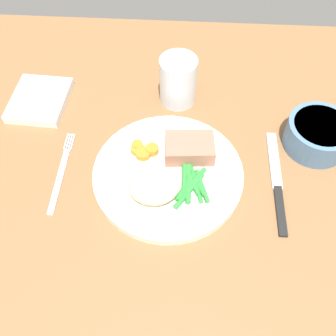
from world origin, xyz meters
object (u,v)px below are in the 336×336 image
object	(u,v)px
dinner_plate	(168,174)
napkin	(40,100)
meat_portion	(189,148)
knife	(277,183)
salad_bowl	(318,134)
fork	(61,172)
water_glass	(178,83)

from	to	relation	value
dinner_plate	napkin	distance (cm)	30.22
meat_portion	knife	bearing A→B (deg)	-15.92
dinner_plate	salad_bowl	bearing A→B (deg)	18.74
dinner_plate	napkin	bearing A→B (deg)	148.60
knife	napkin	world-z (taller)	napkin
dinner_plate	meat_portion	bearing A→B (deg)	49.40
fork	knife	bearing A→B (deg)	-4.09
meat_portion	water_glass	world-z (taller)	water_glass
fork	water_glass	world-z (taller)	water_glass
water_glass	knife	bearing A→B (deg)	-47.26
water_glass	salad_bowl	bearing A→B (deg)	-21.73
water_glass	salad_bowl	world-z (taller)	water_glass
fork	napkin	size ratio (longest dim) A/B	1.38
knife	salad_bowl	distance (cm)	11.94
knife	water_glass	xyz separation A→B (cm)	(-17.43, 18.86, 3.77)
dinner_plate	fork	world-z (taller)	dinner_plate
water_glass	dinner_plate	bearing A→B (deg)	-92.28
dinner_plate	napkin	xyz separation A→B (cm)	(-25.79, 15.74, 0.03)
meat_portion	napkin	world-z (taller)	meat_portion
fork	dinner_plate	bearing A→B (deg)	-3.24
water_glass	fork	bearing A→B (deg)	-135.02
dinner_plate	salad_bowl	world-z (taller)	salad_bowl
water_glass	salad_bowl	size ratio (longest dim) A/B	0.84
dinner_plate	knife	xyz separation A→B (cm)	(18.17, -0.29, -0.60)
water_glass	meat_portion	bearing A→B (deg)	-79.80
knife	meat_portion	bearing A→B (deg)	167.71
dinner_plate	meat_portion	world-z (taller)	meat_portion
fork	salad_bowl	bearing A→B (deg)	7.51
fork	napkin	world-z (taller)	napkin
meat_portion	salad_bowl	size ratio (longest dim) A/B	0.73
meat_portion	water_glass	distance (cm)	14.90
knife	water_glass	size ratio (longest dim) A/B	2.19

